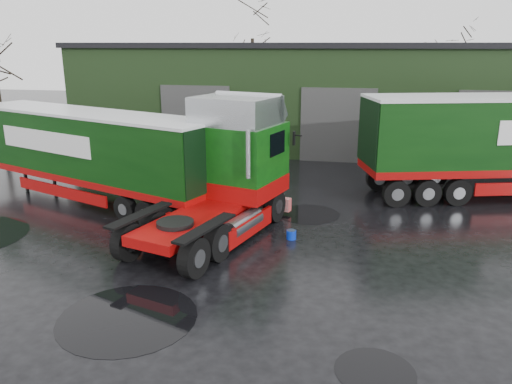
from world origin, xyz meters
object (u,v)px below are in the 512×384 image
(tree_back_a, at_px, (252,62))
(wash_bucket, at_px, (291,235))
(trailer_left, at_px, (90,157))
(warehouse, at_px, (342,93))
(tree_back_b, at_px, (448,76))
(hero_tractor, at_px, (207,172))

(tree_back_a, bearing_deg, wash_bucket, -75.77)
(trailer_left, height_order, wash_bucket, trailer_left)
(wash_bucket, bearing_deg, warehouse, 86.90)
(trailer_left, relative_size, tree_back_a, 1.26)
(wash_bucket, height_order, tree_back_b, tree_back_b)
(tree_back_a, bearing_deg, hero_tractor, -81.29)
(warehouse, xyz_separation_m, tree_back_b, (8.00, 10.00, 0.59))
(warehouse, relative_size, hero_tractor, 4.39)
(warehouse, height_order, hero_tractor, warehouse)
(wash_bucket, relative_size, tree_back_a, 0.03)
(trailer_left, relative_size, wash_bucket, 36.98)
(trailer_left, distance_m, wash_bucket, 9.08)
(warehouse, xyz_separation_m, hero_tractor, (-3.67, -18.26, -0.87))
(tree_back_a, distance_m, tree_back_b, 16.03)
(trailer_left, bearing_deg, tree_back_b, -13.57)
(warehouse, relative_size, wash_bucket, 99.90)
(warehouse, distance_m, trailer_left, 17.96)
(warehouse, relative_size, tree_back_a, 3.41)
(warehouse, height_order, wash_bucket, warehouse)
(warehouse, xyz_separation_m, tree_back_a, (-8.00, 10.00, 1.59))
(warehouse, bearing_deg, trailer_left, -122.03)
(trailer_left, bearing_deg, tree_back_a, 17.82)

